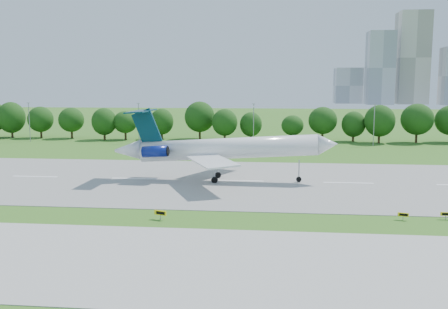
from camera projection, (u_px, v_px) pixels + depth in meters
ground at (375, 220)px, 66.43m from camera, size 600.00×600.00×0.00m
runway at (349, 183)px, 91.03m from camera, size 400.00×45.00×0.08m
taxiway at (411, 270)px, 48.70m from camera, size 400.00×23.00×0.08m
tree_line at (319, 122)px, 156.13m from camera, size 288.40×8.40×10.40m
light_poles at (313, 124)px, 146.52m from camera, size 175.90×0.25×12.19m
skyline at (407, 69)px, 436.41m from camera, size 127.00×52.00×80.00m
airliner at (217, 148)px, 92.68m from camera, size 41.86×30.54×13.57m
taxi_sign_left at (160, 213)px, 66.65m from camera, size 1.75×0.77×1.25m
taxi_sign_centre at (403, 215)px, 66.45m from camera, size 1.42×0.55×1.01m
taxi_sign_right at (446, 214)px, 66.77m from camera, size 1.41×0.20×0.99m
service_vehicle_a at (199, 145)px, 143.02m from camera, size 4.33×2.80×1.35m
service_vehicle_b at (317, 142)px, 149.24m from camera, size 4.05×2.68×1.28m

